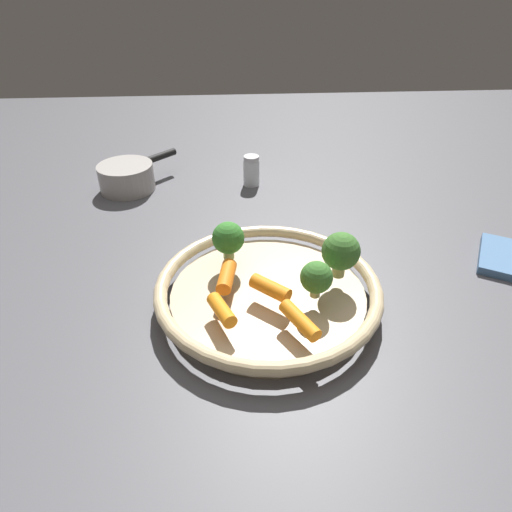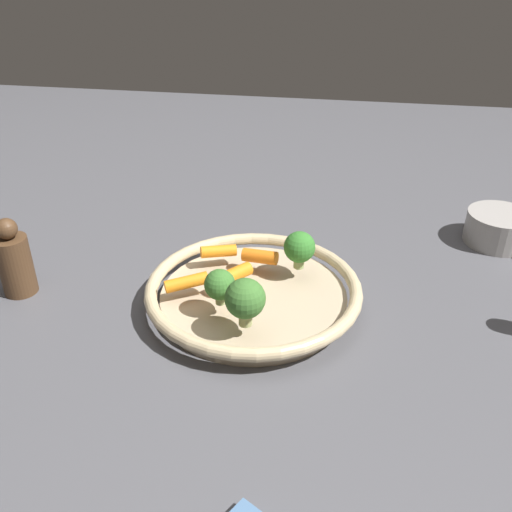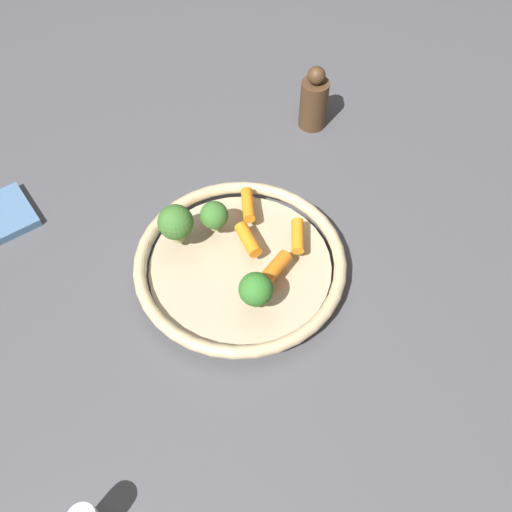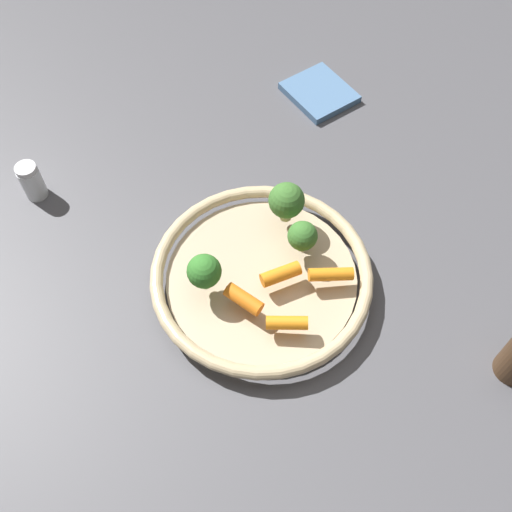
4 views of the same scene
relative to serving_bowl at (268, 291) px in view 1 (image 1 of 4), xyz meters
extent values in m
plane|color=#4C4C51|center=(0.00, 0.00, -0.02)|extent=(2.40, 2.40, 0.00)
cylinder|color=tan|center=(0.00, 0.00, -0.01)|extent=(0.28, 0.28, 0.02)
torus|color=#C7B186|center=(0.00, 0.00, 0.01)|extent=(0.33, 0.33, 0.02)
cylinder|color=orange|center=(0.00, 0.06, 0.03)|extent=(0.06, 0.03, 0.02)
cylinder|color=orange|center=(-0.07, 0.07, 0.03)|extent=(0.06, 0.04, 0.02)
cylinder|color=orange|center=(-0.03, 0.00, 0.03)|extent=(0.05, 0.06, 0.02)
cylinder|color=orange|center=(-0.09, -0.03, 0.03)|extent=(0.07, 0.05, 0.02)
cylinder|color=tan|center=(0.01, -0.10, 0.03)|extent=(0.02, 0.02, 0.02)
sphere|color=#3B6E2C|center=(0.01, -0.10, 0.06)|extent=(0.05, 0.05, 0.05)
cylinder|color=#97A966|center=(0.06, 0.05, 0.03)|extent=(0.02, 0.02, 0.02)
sphere|color=#32762A|center=(0.06, 0.05, 0.06)|extent=(0.05, 0.05, 0.05)
cylinder|color=#9CA566|center=(-0.04, -0.06, 0.03)|extent=(0.01, 0.01, 0.01)
sphere|color=#39702C|center=(-0.04, -0.06, 0.05)|extent=(0.04, 0.04, 0.04)
cylinder|color=silver|center=(0.41, 0.00, 0.01)|extent=(0.04, 0.04, 0.06)
cylinder|color=silver|center=(0.41, 0.00, 0.04)|extent=(0.03, 0.03, 0.01)
cylinder|color=#9E9993|center=(0.40, 0.27, 0.01)|extent=(0.12, 0.12, 0.06)
cylinder|color=black|center=(0.47, 0.20, 0.03)|extent=(0.07, 0.07, 0.02)
camera|label=1|loc=(-0.49, 0.05, 0.40)|focal=30.65mm
camera|label=2|loc=(0.12, -0.70, 0.48)|focal=39.59mm
camera|label=3|loc=(0.46, 0.24, 0.74)|focal=41.03mm
camera|label=4|loc=(-0.19, 0.41, 0.76)|focal=42.08mm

